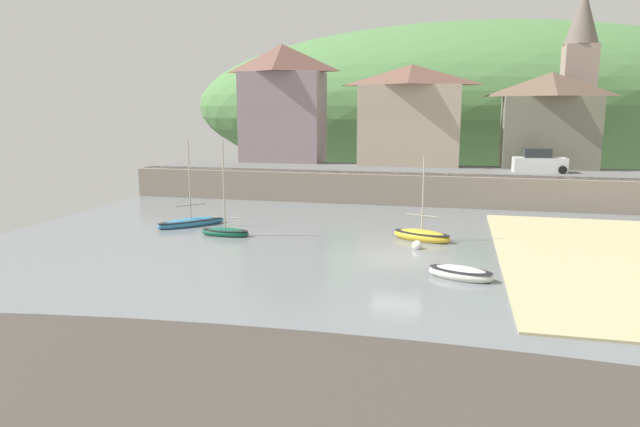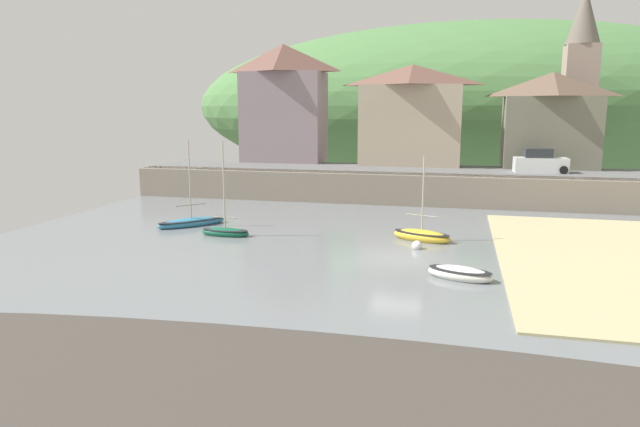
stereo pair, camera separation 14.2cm
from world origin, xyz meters
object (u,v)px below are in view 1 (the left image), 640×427
Objects in this scene: waterfront_building_right at (549,119)px; rowboat_small_beached at (191,222)px; mooring_buoy at (417,246)px; sailboat_white_hull at (225,231)px; waterfront_building_left at (283,102)px; sailboat_tall_mast at (422,235)px; parked_car_near_slipway at (539,162)px; church_with_spire at (578,75)px; sailboat_blue_trim at (461,273)px; waterfront_building_centre at (411,114)px.

waterfront_building_right is 1.44× the size of rowboat_small_beached.
rowboat_small_beached reaches higher than mooring_buoy.
mooring_buoy is at bearing -0.84° from sailboat_white_hull.
waterfront_building_right is 31.32m from sailboat_white_hull.
sailboat_tall_mast is at bearing -54.71° from waterfront_building_left.
church_with_spire is at bearing 61.75° from parked_car_near_slipway.
church_with_spire is at bearing 89.77° from sailboat_blue_trim.
church_with_spire is 4.94× the size of sailboat_blue_trim.
waterfront_building_centre is at bearing -164.87° from church_with_spire.
rowboat_small_beached is 14.96m from mooring_buoy.
parked_car_near_slipway is at bearing -115.32° from church_with_spire.
rowboat_small_beached is 28.06m from parked_car_near_slipway.
church_with_spire is 31.40m from mooring_buoy.
waterfront_building_centre is 24.02m from mooring_buoy.
church_with_spire is at bearing 49.98° from sailboat_white_hull.
waterfront_building_centre is 29.19m from sailboat_blue_trim.
sailboat_white_hull is 10.38× the size of mooring_buoy.
sailboat_tall_mast reaches higher than mooring_buoy.
sailboat_tall_mast is 2.14m from mooring_buoy.
waterfront_building_centre is 1.13× the size of waterfront_building_right.
rowboat_small_beached is at bearing -161.40° from sailboat_tall_mast.
waterfront_building_left reaches higher than sailboat_white_hull.
waterfront_building_left is 24.26m from waterfront_building_right.
parked_car_near_slipway is (23.11, 15.64, 2.97)m from rowboat_small_beached.
parked_car_near_slipway is 20.47m from mooring_buoy.
waterfront_building_left reaches higher than rowboat_small_beached.
waterfront_building_centre is 15.72m from church_with_spire.
sailboat_blue_trim is 5.68× the size of mooring_buoy.
waterfront_building_right is 14.62× the size of mooring_buoy.
sailboat_blue_trim is 24.49m from parked_car_near_slipway.
sailboat_tall_mast is 9.00× the size of mooring_buoy.
sailboat_blue_trim is at bearing -80.61° from waterfront_building_centre.
sailboat_tall_mast is (11.54, 1.53, 0.02)m from sailboat_white_hull.
sailboat_white_hull is 11.43m from mooring_buoy.
church_with_spire is (14.79, 4.00, 3.53)m from waterfront_building_centre.
sailboat_white_hull is 3.94m from rowboat_small_beached.
church_with_spire reaches higher than parked_car_near_slipway.
sailboat_white_hull is (3.17, -22.31, -7.81)m from waterfront_building_left.
sailboat_tall_mast is (2.48, -20.78, -6.70)m from waterfront_building_centre.
waterfront_building_right is 29.65m from sailboat_blue_trim.
waterfront_building_left reaches higher than parked_car_near_slipway.
waterfront_building_left reaches higher than sailboat_tall_mast.
parked_car_near_slipway is (19.83, 17.81, 2.95)m from sailboat_white_hull.
waterfront_building_right is at bearing 72.01° from parked_car_near_slipway.
waterfront_building_centre reaches higher than parked_car_near_slipway.
waterfront_building_centre is 2.21× the size of parked_car_near_slipway.
waterfront_building_right is (24.21, 0.00, -1.49)m from waterfront_building_left.
church_with_spire is at bearing 54.91° from waterfront_building_right.
waterfront_building_right is 2.57× the size of sailboat_blue_trim.
waterfront_building_left is 33.63m from sailboat_blue_trim.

